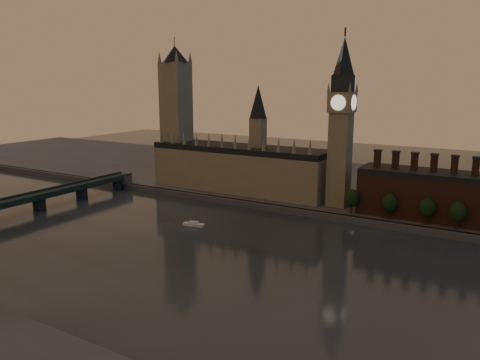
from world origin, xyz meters
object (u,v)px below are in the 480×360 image
(big_ben, at_px, (341,121))
(river_boat, at_px, (194,224))
(victoria_tower, at_px, (176,110))
(westminster_bridge, at_px, (10,205))

(big_ben, height_order, river_boat, big_ben)
(big_ben, xyz_separation_m, river_boat, (-60.20, -70.39, -55.88))
(victoria_tower, bearing_deg, westminster_bridge, -106.56)
(westminster_bridge, xyz_separation_m, river_boat, (104.80, 42.31, -6.48))
(westminster_bridge, relative_size, river_boat, 15.49)
(victoria_tower, distance_m, big_ben, 130.12)
(westminster_bridge, distance_m, river_boat, 113.20)
(big_ben, bearing_deg, victoria_tower, 177.80)
(westminster_bridge, bearing_deg, victoria_tower, 73.44)
(westminster_bridge, bearing_deg, big_ben, 34.33)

